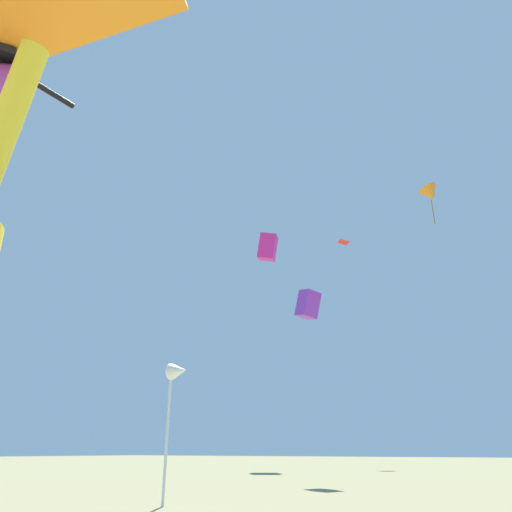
{
  "coord_description": "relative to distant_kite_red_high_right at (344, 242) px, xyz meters",
  "views": [
    {
      "loc": [
        1.71,
        -0.28,
        0.67
      ],
      "look_at": [
        0.08,
        2.28,
        1.9
      ],
      "focal_mm": 33.77,
      "sensor_mm": 36.0,
      "label": 1
    }
  ],
  "objects": [
    {
      "name": "distant_kite_red_high_right",
      "position": [
        0.0,
        0.0,
        0.0
      ],
      "size": [
        0.57,
        0.59,
        0.25
      ],
      "color": "red"
    },
    {
      "name": "distant_kite_purple_low_right",
      "position": [
        3.96,
        -13.04,
        -7.57
      ],
      "size": [
        0.71,
        0.61,
        0.81
      ],
      "color": "purple"
    },
    {
      "name": "distant_kite_orange_low_left",
      "position": [
        4.02,
        5.93,
        4.74
      ],
      "size": [
        1.77,
        1.78,
        3.02
      ],
      "color": "orange"
    },
    {
      "name": "distant_kite_magenta_mid_right",
      "position": [
        -2.14,
        -4.89,
        -1.61
      ],
      "size": [
        1.29,
        1.11,
        1.5
      ],
      "color": "#DB2393"
    },
    {
      "name": "marker_flag",
      "position": [
        4.64,
        -18.7,
        -10.17
      ],
      "size": [
        0.3,
        0.24,
        1.84
      ],
      "color": "silver",
      "rests_on": "ground"
    }
  ]
}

